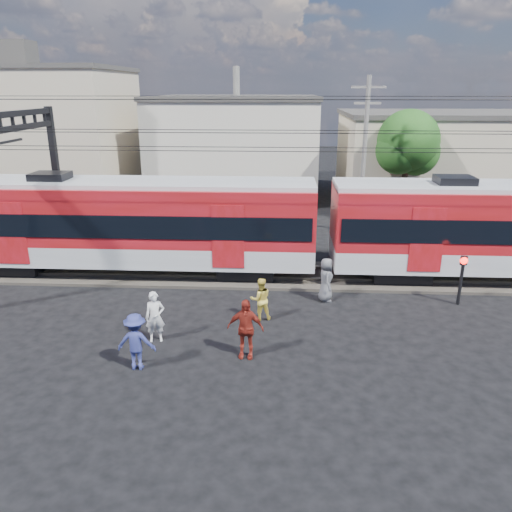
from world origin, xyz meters
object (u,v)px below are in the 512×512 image
object	(u,v)px
crossing_signal	(462,271)
commuter_train	(133,221)
pedestrian_c	(136,342)
pedestrian_a	(155,317)

from	to	relation	value
crossing_signal	commuter_train	bearing A→B (deg)	168.68
commuter_train	pedestrian_c	bearing A→B (deg)	-73.91
pedestrian_c	commuter_train	bearing A→B (deg)	-74.26
pedestrian_a	pedestrian_c	xyz separation A→B (m)	(-0.13, -1.70, 0.02)
pedestrian_a	pedestrian_c	world-z (taller)	pedestrian_c
pedestrian_c	crossing_signal	xyz separation A→B (m)	(10.95, 5.18, 0.49)
commuter_train	pedestrian_a	world-z (taller)	commuter_train
commuter_train	pedestrian_a	bearing A→B (deg)	-68.67
pedestrian_a	crossing_signal	world-z (taller)	crossing_signal
crossing_signal	pedestrian_c	bearing A→B (deg)	-154.68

